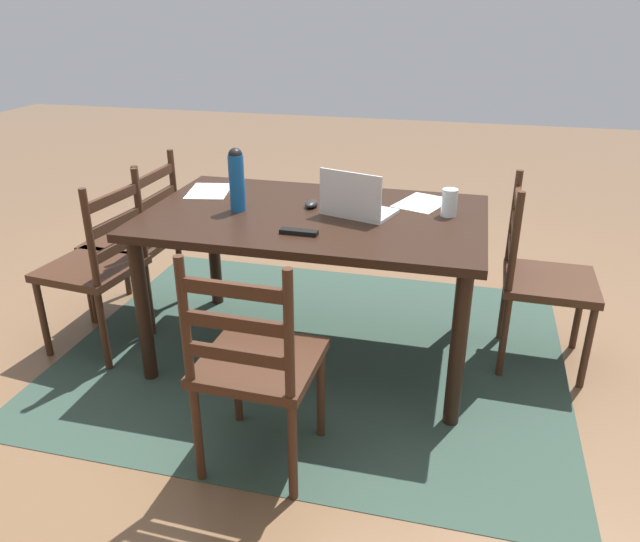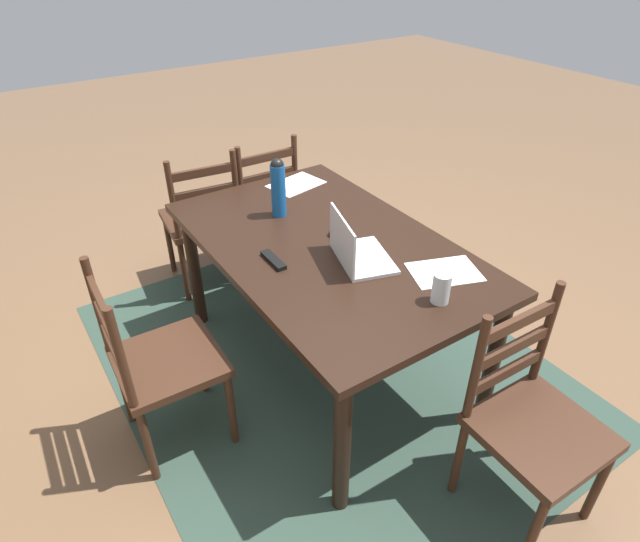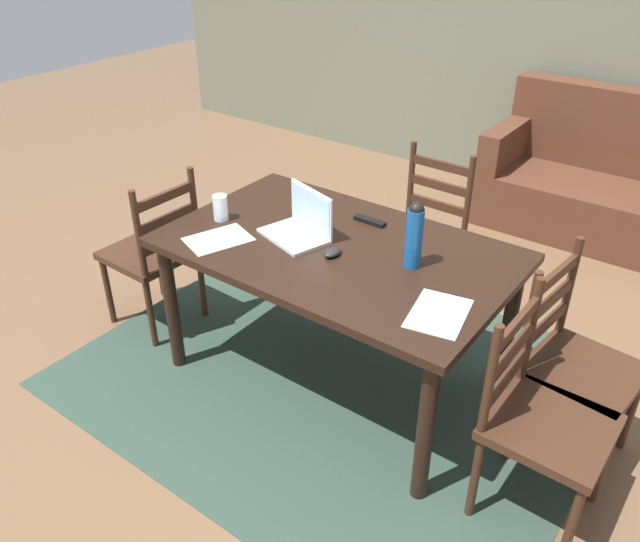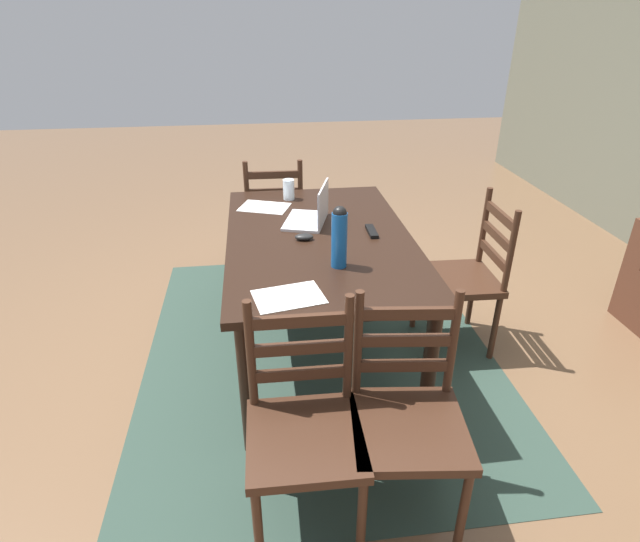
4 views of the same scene
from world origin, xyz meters
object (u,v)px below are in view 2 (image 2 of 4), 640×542
Objects in this scene: water_bottle at (278,186)px; drinking_glass at (441,288)px; chair_far_head at (159,363)px; chair_right_near at (259,204)px; chair_left_near at (532,423)px; tv_remote at (273,260)px; dining_table at (327,259)px; computer_mouse at (338,231)px; chair_right_far at (202,220)px; laptop at (355,250)px.

water_bottle is 2.36× the size of drinking_glass.
chair_right_near is at bearing -44.34° from chair_far_head.
chair_right_near is 0.91m from water_bottle.
chair_far_head and chair_right_near have the same top height.
chair_left_near is 1.25m from tv_remote.
chair_left_near reaches higher than dining_table.
chair_right_near is (2.21, 0.00, 0.00)m from chair_left_near.
chair_left_near and chair_far_head have the same top height.
water_bottle is (-0.73, 0.25, 0.48)m from chair_right_near.
chair_right_near reaches higher than drinking_glass.
drinking_glass is at bearing -172.82° from computer_mouse.
computer_mouse is 0.39m from tv_remote.
drinking_glass is (-0.63, -0.12, 0.16)m from dining_table.
dining_table is 1.71× the size of chair_right_near.
chair_left_near and chair_right_far have the same top height.
laptop reaches higher than chair_right_near.
chair_right_far reaches higher than dining_table.
chair_right_far is at bearing 10.59° from dining_table.
tv_remote is (0.62, 0.42, -0.06)m from drinking_glass.
water_bottle reaches higher than chair_right_near.
chair_right_near is 5.59× the size of tv_remote.
chair_right_near is at bearing -1.67° from computer_mouse.
chair_far_head is (1.10, 1.08, 0.00)m from chair_left_near.
chair_right_near is at bearing -10.32° from dining_table.
laptop is 0.44m from drinking_glass.
chair_right_far is 0.89m from water_bottle.
chair_right_near is at bearing -18.74° from water_bottle.
water_bottle is 0.39m from computer_mouse.
water_bottle reaches higher than chair_right_far.
tv_remote is (-1.11, 0.09, 0.33)m from chair_right_far.
chair_right_far is 2.56× the size of laptop.
chair_right_far reaches higher than computer_mouse.
chair_left_near is at bearing -168.07° from laptop.
dining_table is 0.31m from tv_remote.
chair_far_head and chair_right_far have the same top height.
chair_far_head is 1.02m from water_bottle.
chair_right_far is at bearing 9.50° from laptop.
chair_left_near and chair_right_near have the same top height.
laptop reaches higher than tv_remote.
laptop is at bearing -102.75° from chair_far_head.
chair_right_near reaches higher than tv_remote.
tv_remote is (-0.01, 0.29, 0.10)m from dining_table.
computer_mouse is (0.04, -0.09, 0.11)m from dining_table.
dining_table is 9.57× the size of tv_remote.
chair_right_far is at bearing -31.27° from chair_far_head.
water_bottle reaches higher than chair_far_head.
laptop is 2.18× the size of tv_remote.
dining_table is at bearing -172.82° from water_bottle.
chair_right_far is 1.80m from drinking_glass.
water_bottle is (1.47, 0.25, 0.48)m from chair_left_near.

